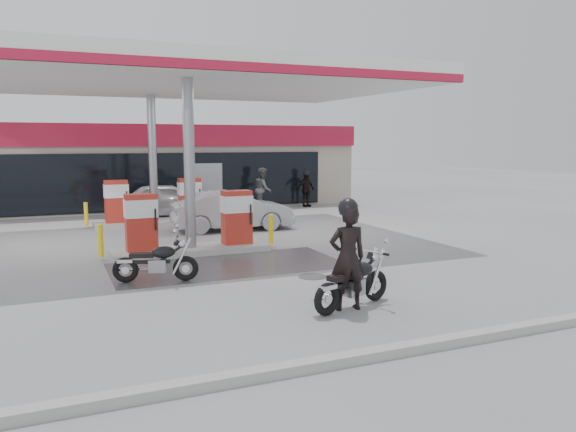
{
  "coord_description": "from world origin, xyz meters",
  "views": [
    {
      "loc": [
        -3.74,
        -13.87,
        3.24
      ],
      "look_at": [
        2.27,
        0.12,
        1.2
      ],
      "focal_mm": 35.0,
      "sensor_mm": 36.0,
      "label": 1
    }
  ],
  "objects_px": {
    "attendant": "(263,189)",
    "biker_walking": "(306,189)",
    "biker_main": "(347,258)",
    "hatchback_silver": "(232,211)",
    "main_motorcycle": "(354,284)",
    "pump_island_near": "(191,229)",
    "parked_motorcycle": "(157,263)",
    "pump_island_far": "(154,207)",
    "sedan_white": "(168,200)"
  },
  "relations": [
    {
      "from": "attendant",
      "to": "biker_walking",
      "type": "bearing_deg",
      "value": -60.73
    },
    {
      "from": "biker_main",
      "to": "hatchback_silver",
      "type": "distance_m",
      "value": 10.29
    },
    {
      "from": "main_motorcycle",
      "to": "biker_walking",
      "type": "bearing_deg",
      "value": 48.49
    },
    {
      "from": "pump_island_near",
      "to": "parked_motorcycle",
      "type": "relative_size",
      "value": 2.67
    },
    {
      "from": "hatchback_silver",
      "to": "biker_main",
      "type": "bearing_deg",
      "value": 178.48
    },
    {
      "from": "main_motorcycle",
      "to": "pump_island_far",
      "type": "bearing_deg",
      "value": 77.86
    },
    {
      "from": "main_motorcycle",
      "to": "biker_walking",
      "type": "relative_size",
      "value": 1.16
    },
    {
      "from": "biker_main",
      "to": "sedan_white",
      "type": "xyz_separation_m",
      "value": [
        -0.51,
        14.84,
        -0.29
      ]
    },
    {
      "from": "pump_island_far",
      "to": "biker_main",
      "type": "bearing_deg",
      "value": -83.39
    },
    {
      "from": "attendant",
      "to": "hatchback_silver",
      "type": "xyz_separation_m",
      "value": [
        -3.16,
        -5.2,
        -0.28
      ]
    },
    {
      "from": "main_motorcycle",
      "to": "biker_main",
      "type": "xyz_separation_m",
      "value": [
        -0.18,
        -0.07,
        0.54
      ]
    },
    {
      "from": "pump_island_far",
      "to": "main_motorcycle",
      "type": "distance_m",
      "value": 12.68
    },
    {
      "from": "main_motorcycle",
      "to": "hatchback_silver",
      "type": "bearing_deg",
      "value": 66.13
    },
    {
      "from": "main_motorcycle",
      "to": "attendant",
      "type": "relative_size",
      "value": 1.0
    },
    {
      "from": "pump_island_near",
      "to": "main_motorcycle",
      "type": "height_order",
      "value": "pump_island_near"
    },
    {
      "from": "pump_island_far",
      "to": "sedan_white",
      "type": "relative_size",
      "value": 1.21
    },
    {
      "from": "sedan_white",
      "to": "attendant",
      "type": "xyz_separation_m",
      "value": [
        4.6,
        0.6,
        0.28
      ]
    },
    {
      "from": "biker_main",
      "to": "parked_motorcycle",
      "type": "height_order",
      "value": "biker_main"
    },
    {
      "from": "biker_main",
      "to": "hatchback_silver",
      "type": "height_order",
      "value": "biker_main"
    },
    {
      "from": "pump_island_near",
      "to": "pump_island_far",
      "type": "relative_size",
      "value": 1.0
    },
    {
      "from": "attendant",
      "to": "pump_island_far",
      "type": "bearing_deg",
      "value": 136.12
    },
    {
      "from": "pump_island_near",
      "to": "main_motorcycle",
      "type": "xyz_separation_m",
      "value": [
        1.65,
        -6.57,
        -0.24
      ]
    },
    {
      "from": "pump_island_far",
      "to": "main_motorcycle",
      "type": "bearing_deg",
      "value": -82.53
    },
    {
      "from": "main_motorcycle",
      "to": "parked_motorcycle",
      "type": "xyz_separation_m",
      "value": [
        -3.16,
        3.56,
        -0.03
      ]
    },
    {
      "from": "sedan_white",
      "to": "attendant",
      "type": "height_order",
      "value": "attendant"
    },
    {
      "from": "pump_island_near",
      "to": "biker_walking",
      "type": "xyz_separation_m",
      "value": [
        8.0,
        9.22,
        0.16
      ]
    },
    {
      "from": "main_motorcycle",
      "to": "biker_main",
      "type": "height_order",
      "value": "biker_main"
    },
    {
      "from": "biker_main",
      "to": "hatchback_silver",
      "type": "bearing_deg",
      "value": -89.13
    },
    {
      "from": "pump_island_far",
      "to": "hatchback_silver",
      "type": "distance_m",
      "value": 3.4
    },
    {
      "from": "biker_main",
      "to": "attendant",
      "type": "distance_m",
      "value": 15.97
    },
    {
      "from": "pump_island_near",
      "to": "biker_walking",
      "type": "relative_size",
      "value": 2.97
    },
    {
      "from": "sedan_white",
      "to": "biker_main",
      "type": "bearing_deg",
      "value": -169.91
    },
    {
      "from": "sedan_white",
      "to": "pump_island_near",
      "type": "bearing_deg",
      "value": -178.53
    },
    {
      "from": "hatchback_silver",
      "to": "biker_walking",
      "type": "height_order",
      "value": "biker_walking"
    },
    {
      "from": "sedan_white",
      "to": "biker_walking",
      "type": "relative_size",
      "value": 2.46
    },
    {
      "from": "main_motorcycle",
      "to": "attendant",
      "type": "height_order",
      "value": "attendant"
    },
    {
      "from": "attendant",
      "to": "hatchback_silver",
      "type": "relative_size",
      "value": 0.46
    },
    {
      "from": "biker_main",
      "to": "parked_motorcycle",
      "type": "distance_m",
      "value": 4.73
    },
    {
      "from": "sedan_white",
      "to": "hatchback_silver",
      "type": "height_order",
      "value": "sedan_white"
    },
    {
      "from": "pump_island_near",
      "to": "hatchback_silver",
      "type": "distance_m",
      "value": 4.33
    },
    {
      "from": "sedan_white",
      "to": "hatchback_silver",
      "type": "distance_m",
      "value": 4.82
    },
    {
      "from": "sedan_white",
      "to": "attendant",
      "type": "distance_m",
      "value": 4.65
    },
    {
      "from": "main_motorcycle",
      "to": "biker_main",
      "type": "relative_size",
      "value": 0.99
    },
    {
      "from": "parked_motorcycle",
      "to": "hatchback_silver",
      "type": "height_order",
      "value": "hatchback_silver"
    },
    {
      "from": "biker_main",
      "to": "parked_motorcycle",
      "type": "bearing_deg",
      "value": -44.51
    },
    {
      "from": "attendant",
      "to": "main_motorcycle",
      "type": "bearing_deg",
      "value": -174.89
    },
    {
      "from": "parked_motorcycle",
      "to": "biker_walking",
      "type": "bearing_deg",
      "value": 68.01
    },
    {
      "from": "pump_island_far",
      "to": "sedan_white",
      "type": "distance_m",
      "value": 2.4
    },
    {
      "from": "parked_motorcycle",
      "to": "sedan_white",
      "type": "relative_size",
      "value": 0.45
    },
    {
      "from": "biker_walking",
      "to": "pump_island_far",
      "type": "bearing_deg",
      "value": -173.98
    }
  ]
}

